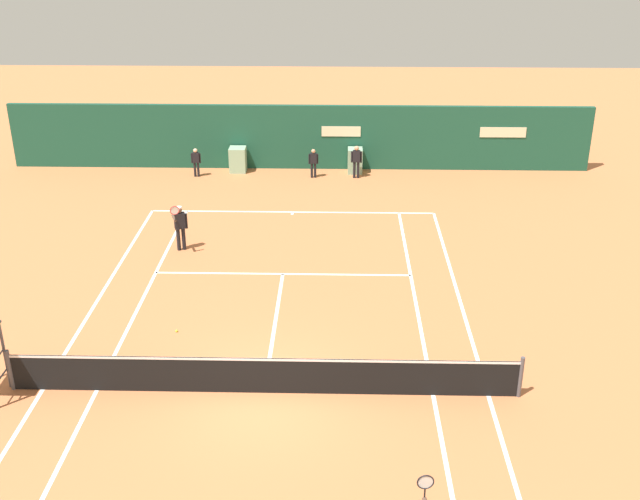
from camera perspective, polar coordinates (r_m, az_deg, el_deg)
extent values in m
plane|color=#C67042|center=(18.57, -4.16, -10.50)|extent=(80.00, 80.00, 0.00)
cube|color=white|center=(28.92, -2.05, 2.84)|extent=(10.60, 0.10, 0.01)
cube|color=white|center=(19.77, -19.87, -9.69)|extent=(0.10, 23.40, 0.01)
cube|color=white|center=(19.35, -16.22, -9.94)|extent=(0.10, 23.40, 0.01)
cube|color=white|center=(18.63, 8.39, -10.59)|extent=(0.10, 23.40, 0.01)
cube|color=white|center=(18.84, 12.39, -10.51)|extent=(0.10, 23.40, 0.01)
cube|color=white|center=(24.08, -2.78, -1.78)|extent=(8.00, 0.10, 0.01)
cube|color=white|center=(21.26, -3.37, -5.58)|extent=(0.10, 6.40, 0.01)
cube|color=white|center=(28.78, -2.07, 2.73)|extent=(0.10, 0.24, 0.01)
cylinder|color=#4C4C51|center=(19.75, -22.00, -8.25)|extent=(0.10, 0.10, 1.07)
cylinder|color=#4C4C51|center=(18.69, 14.67, -9.11)|extent=(0.10, 0.10, 1.07)
cube|color=black|center=(18.30, -4.21, -9.28)|extent=(12.00, 0.03, 0.95)
cube|color=white|center=(18.06, -4.25, -8.11)|extent=(12.00, 0.04, 0.06)
cube|color=#194C38|center=(33.49, -1.56, 8.38)|extent=(25.00, 0.24, 2.79)
cube|color=beige|center=(33.96, 13.43, 8.49)|extent=(1.96, 0.02, 0.44)
cube|color=beige|center=(33.24, 1.58, 8.79)|extent=(1.67, 0.02, 0.44)
cube|color=#8CB793|center=(33.45, -6.11, 6.69)|extent=(0.70, 0.70, 1.07)
cube|color=#8CB793|center=(33.18, 2.62, 6.65)|extent=(0.62, 0.70, 1.06)
cylinder|color=#47474C|center=(19.71, -22.34, -7.24)|extent=(0.07, 0.07, 1.75)
cylinder|color=#47474C|center=(19.54, -22.67, -8.80)|extent=(0.04, 0.81, 0.04)
cylinder|color=black|center=(26.01, -10.08, 0.84)|extent=(0.13, 0.13, 0.78)
cylinder|color=black|center=(25.98, -10.46, 0.78)|extent=(0.13, 0.13, 0.78)
cube|color=black|center=(25.74, -10.38, 2.16)|extent=(0.40, 0.31, 0.54)
sphere|color=brown|center=(25.61, -10.44, 2.94)|extent=(0.21, 0.21, 0.21)
cylinder|color=white|center=(25.58, -10.45, 3.11)|extent=(0.20, 0.20, 0.06)
cylinder|color=black|center=(25.79, -9.90, 2.14)|extent=(0.08, 0.08, 0.52)
cylinder|color=brown|center=(25.39, -10.78, 2.35)|extent=(0.27, 0.52, 0.08)
cylinder|color=black|center=(25.11, -10.70, 2.37)|extent=(0.03, 0.03, 0.22)
torus|color=#DB3838|center=(25.02, -10.74, 2.91)|extent=(0.29, 0.13, 0.30)
cylinder|color=silver|center=(25.02, -10.74, 2.91)|extent=(0.24, 0.10, 0.26)
cylinder|color=black|center=(13.91, 7.78, -17.47)|extent=(0.03, 0.03, 0.22)
torus|color=black|center=(13.75, 7.84, -16.69)|extent=(0.30, 0.05, 0.30)
cylinder|color=silver|center=(13.75, 7.84, -16.69)|extent=(0.26, 0.03, 0.26)
cylinder|color=black|center=(33.10, -9.02, 5.92)|extent=(0.10, 0.10, 0.62)
cylinder|color=black|center=(33.12, -9.26, 5.92)|extent=(0.10, 0.10, 0.62)
cube|color=black|center=(32.95, -9.20, 6.80)|extent=(0.29, 0.17, 0.44)
sphere|color=beige|center=(32.86, -9.24, 7.30)|extent=(0.17, 0.17, 0.17)
cylinder|color=black|center=(32.93, -8.90, 6.75)|extent=(0.07, 0.07, 0.42)
cylinder|color=black|center=(32.98, -9.50, 6.74)|extent=(0.07, 0.07, 0.42)
cylinder|color=black|center=(32.55, 2.84, 5.96)|extent=(0.11, 0.11, 0.70)
cylinder|color=black|center=(32.56, 2.56, 5.97)|extent=(0.11, 0.11, 0.70)
cube|color=black|center=(32.37, 2.72, 6.97)|extent=(0.33, 0.20, 0.49)
sphere|color=tan|center=(32.27, 2.74, 7.55)|extent=(0.19, 0.19, 0.19)
cylinder|color=black|center=(32.37, 3.07, 6.90)|extent=(0.07, 0.07, 0.48)
cylinder|color=black|center=(32.39, 2.37, 6.92)|extent=(0.07, 0.07, 0.48)
cylinder|color=black|center=(32.58, -0.37, 5.94)|extent=(0.10, 0.10, 0.63)
cylinder|color=black|center=(32.57, -0.62, 5.93)|extent=(0.10, 0.10, 0.63)
cube|color=black|center=(32.41, -0.49, 6.83)|extent=(0.30, 0.18, 0.44)
sphere|color=tan|center=(32.32, -0.50, 7.35)|extent=(0.17, 0.17, 0.17)
cylinder|color=black|center=(32.43, -0.18, 6.78)|extent=(0.07, 0.07, 0.42)
cylinder|color=black|center=(32.41, -0.80, 6.77)|extent=(0.07, 0.07, 0.42)
sphere|color=#CCE033|center=(21.24, -10.60, -5.93)|extent=(0.07, 0.07, 0.07)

